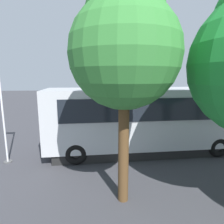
{
  "coord_description": "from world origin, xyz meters",
  "views": [
    {
      "loc": [
        2.56,
        14.51,
        3.84
      ],
      "look_at": [
        1.08,
        -0.09,
        1.1
      ],
      "focal_mm": 30.72,
      "sensor_mm": 36.0,
      "label": 1
    }
  ],
  "objects_px": {
    "stunt_motorcycle": "(80,107)",
    "spectator_far_right": "(107,120)",
    "traffic_cone": "(103,115)",
    "spectator_centre": "(137,120)",
    "spectator_right": "(120,121)",
    "spectator_far_left": "(161,119)",
    "parked_motorcycle_silver": "(168,130)",
    "spectator_left": "(149,119)",
    "flagpole": "(1,102)",
    "tour_bus": "(144,120)",
    "tree_centre": "(125,45)"
  },
  "relations": [
    {
      "from": "spectator_far_left",
      "to": "flagpole",
      "type": "bearing_deg",
      "value": 22.75
    },
    {
      "from": "stunt_motorcycle",
      "to": "spectator_left",
      "type": "bearing_deg",
      "value": 129.4
    },
    {
      "from": "tour_bus",
      "to": "spectator_far_left",
      "type": "distance_m",
      "value": 3.57
    },
    {
      "from": "traffic_cone",
      "to": "stunt_motorcycle",
      "type": "bearing_deg",
      "value": -6.53
    },
    {
      "from": "spectator_centre",
      "to": "spectator_right",
      "type": "height_order",
      "value": "spectator_centre"
    },
    {
      "from": "flagpole",
      "to": "traffic_cone",
      "type": "distance_m",
      "value": 10.46
    },
    {
      "from": "spectator_far_right",
      "to": "stunt_motorcycle",
      "type": "distance_m",
      "value": 6.15
    },
    {
      "from": "spectator_right",
      "to": "spectator_far_right",
      "type": "height_order",
      "value": "spectator_far_right"
    },
    {
      "from": "spectator_left",
      "to": "traffic_cone",
      "type": "distance_m",
      "value": 6.33
    },
    {
      "from": "parked_motorcycle_silver",
      "to": "traffic_cone",
      "type": "xyz_separation_m",
      "value": [
        3.83,
        -6.22,
        -0.18
      ]
    },
    {
      "from": "spectator_centre",
      "to": "stunt_motorcycle",
      "type": "xyz_separation_m",
      "value": [
        3.93,
        -6.08,
        -0.08
      ]
    },
    {
      "from": "tour_bus",
      "to": "stunt_motorcycle",
      "type": "xyz_separation_m",
      "value": [
        3.72,
        -8.54,
        -0.63
      ]
    },
    {
      "from": "stunt_motorcycle",
      "to": "spectator_far_right",
      "type": "bearing_deg",
      "value": 109.75
    },
    {
      "from": "traffic_cone",
      "to": "tree_centre",
      "type": "distance_m",
      "value": 12.89
    },
    {
      "from": "spectator_right",
      "to": "parked_motorcycle_silver",
      "type": "relative_size",
      "value": 0.82
    },
    {
      "from": "spectator_left",
      "to": "tree_centre",
      "type": "xyz_separation_m",
      "value": [
        2.77,
        6.48,
        3.59
      ]
    },
    {
      "from": "spectator_far_left",
      "to": "spectator_far_right",
      "type": "xyz_separation_m",
      "value": [
        3.6,
        0.15,
        0.05
      ]
    },
    {
      "from": "spectator_right",
      "to": "flagpole",
      "type": "xyz_separation_m",
      "value": [
        5.66,
        3.47,
        1.76
      ]
    },
    {
      "from": "spectator_far_right",
      "to": "flagpole",
      "type": "height_order",
      "value": "flagpole"
    },
    {
      "from": "spectator_right",
      "to": "spectator_far_right",
      "type": "distance_m",
      "value": 0.83
    },
    {
      "from": "spectator_centre",
      "to": "parked_motorcycle_silver",
      "type": "height_order",
      "value": "spectator_centre"
    },
    {
      "from": "parked_motorcycle_silver",
      "to": "traffic_cone",
      "type": "bearing_deg",
      "value": -58.36
    },
    {
      "from": "tour_bus",
      "to": "tree_centre",
      "type": "height_order",
      "value": "tree_centre"
    },
    {
      "from": "stunt_motorcycle",
      "to": "flagpole",
      "type": "distance_m",
      "value": 9.74
    },
    {
      "from": "spectator_right",
      "to": "parked_motorcycle_silver",
      "type": "height_order",
      "value": "spectator_right"
    },
    {
      "from": "spectator_far_left",
      "to": "tree_centre",
      "type": "height_order",
      "value": "tree_centre"
    },
    {
      "from": "spectator_right",
      "to": "parked_motorcycle_silver",
      "type": "bearing_deg",
      "value": 166.02
    },
    {
      "from": "spectator_left",
      "to": "parked_motorcycle_silver",
      "type": "bearing_deg",
      "value": 152.01
    },
    {
      "from": "spectator_far_left",
      "to": "flagpole",
      "type": "xyz_separation_m",
      "value": [
        8.44,
        3.54,
        1.75
      ]
    },
    {
      "from": "stunt_motorcycle",
      "to": "tree_centre",
      "type": "xyz_separation_m",
      "value": [
        -2.06,
        12.37,
        3.65
      ]
    },
    {
      "from": "tour_bus",
      "to": "spectator_far_right",
      "type": "xyz_separation_m",
      "value": [
        1.64,
        -2.76,
        -0.58
      ]
    },
    {
      "from": "tour_bus",
      "to": "parked_motorcycle_silver",
      "type": "distance_m",
      "value": 3.24
    },
    {
      "from": "tour_bus",
      "to": "spectator_right",
      "type": "bearing_deg",
      "value": -73.86
    },
    {
      "from": "tour_bus",
      "to": "tree_centre",
      "type": "relative_size",
      "value": 1.49
    },
    {
      "from": "spectator_left",
      "to": "tree_centre",
      "type": "distance_m",
      "value": 7.91
    },
    {
      "from": "traffic_cone",
      "to": "tree_centre",
      "type": "relative_size",
      "value": 0.1
    },
    {
      "from": "spectator_left",
      "to": "spectator_right",
      "type": "relative_size",
      "value": 1.07
    },
    {
      "from": "tour_bus",
      "to": "parked_motorcycle_silver",
      "type": "relative_size",
      "value": 4.71
    },
    {
      "from": "spectator_far_left",
      "to": "parked_motorcycle_silver",
      "type": "distance_m",
      "value": 1.0
    },
    {
      "from": "tour_bus",
      "to": "spectator_centre",
      "type": "bearing_deg",
      "value": -94.8
    },
    {
      "from": "tree_centre",
      "to": "traffic_cone",
      "type": "bearing_deg",
      "value": -90.09
    },
    {
      "from": "spectator_centre",
      "to": "spectator_right",
      "type": "distance_m",
      "value": 1.1
    },
    {
      "from": "spectator_far_left",
      "to": "parked_motorcycle_silver",
      "type": "relative_size",
      "value": 0.83
    },
    {
      "from": "traffic_cone",
      "to": "spectator_centre",
      "type": "bearing_deg",
      "value": 107.54
    },
    {
      "from": "stunt_motorcycle",
      "to": "traffic_cone",
      "type": "xyz_separation_m",
      "value": [
        -2.08,
        0.24,
        -0.71
      ]
    },
    {
      "from": "spectator_centre",
      "to": "spectator_right",
      "type": "bearing_deg",
      "value": -19.99
    },
    {
      "from": "spectator_far_right",
      "to": "traffic_cone",
      "type": "distance_m",
      "value": 5.6
    },
    {
      "from": "tour_bus",
      "to": "spectator_centre",
      "type": "relative_size",
      "value": 5.3
    },
    {
      "from": "stunt_motorcycle",
      "to": "flagpole",
      "type": "xyz_separation_m",
      "value": [
        2.76,
        9.18,
        1.74
      ]
    },
    {
      "from": "spectator_centre",
      "to": "spectator_far_right",
      "type": "xyz_separation_m",
      "value": [
        1.85,
        -0.29,
        -0.03
      ]
    }
  ]
}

